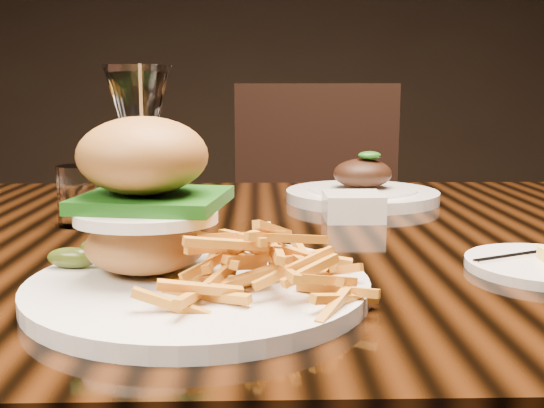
{
  "coord_description": "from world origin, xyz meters",
  "views": [
    {
      "loc": [
        -0.03,
        -0.8,
        0.93
      ],
      "look_at": [
        -0.02,
        -0.13,
        0.81
      ],
      "focal_mm": 42.0,
      "sensor_mm": 36.0,
      "label": 1
    }
  ],
  "objects_px": {
    "burger_plate": "(186,238)",
    "far_dish": "(362,191)",
    "dining_table": "(283,290)",
    "wine_glass": "(139,114)",
    "chair_far": "(313,236)"
  },
  "relations": [
    {
      "from": "burger_plate",
      "to": "wine_glass",
      "type": "bearing_deg",
      "value": 132.22
    },
    {
      "from": "wine_glass",
      "to": "far_dish",
      "type": "relative_size",
      "value": 0.83
    },
    {
      "from": "dining_table",
      "to": "burger_plate",
      "type": "xyz_separation_m",
      "value": [
        -0.1,
        -0.25,
        0.13
      ]
    },
    {
      "from": "burger_plate",
      "to": "chair_far",
      "type": "bearing_deg",
      "value": 100.72
    },
    {
      "from": "wine_glass",
      "to": "chair_far",
      "type": "bearing_deg",
      "value": 73.04
    },
    {
      "from": "burger_plate",
      "to": "chair_far",
      "type": "xyz_separation_m",
      "value": [
        0.21,
        1.14,
        -0.26
      ]
    },
    {
      "from": "dining_table",
      "to": "wine_glass",
      "type": "relative_size",
      "value": 7.68
    },
    {
      "from": "dining_table",
      "to": "far_dish",
      "type": "bearing_deg",
      "value": 58.91
    },
    {
      "from": "far_dish",
      "to": "chair_far",
      "type": "height_order",
      "value": "chair_far"
    },
    {
      "from": "wine_glass",
      "to": "chair_far",
      "type": "height_order",
      "value": "wine_glass"
    },
    {
      "from": "burger_plate",
      "to": "far_dish",
      "type": "relative_size",
      "value": 1.22
    },
    {
      "from": "wine_glass",
      "to": "chair_far",
      "type": "distance_m",
      "value": 1.05
    },
    {
      "from": "dining_table",
      "to": "wine_glass",
      "type": "bearing_deg",
      "value": -162.5
    },
    {
      "from": "dining_table",
      "to": "burger_plate",
      "type": "relative_size",
      "value": 5.26
    },
    {
      "from": "dining_table",
      "to": "burger_plate",
      "type": "bearing_deg",
      "value": -111.45
    }
  ]
}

